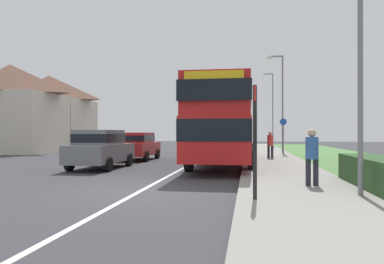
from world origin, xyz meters
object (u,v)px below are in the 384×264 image
object	(u,v)px
street_lamp_near	(356,8)
street_lamp_mid	(281,97)
parked_car_red	(137,145)
double_decker_bus	(225,121)
parked_car_grey	(101,148)
cycle_route_sign	(283,135)
street_lamp_far	(272,105)
pedestrian_walking_away	(270,143)
pedestrian_at_stop	(312,154)
bus_stop_sign	(255,134)

from	to	relation	value
street_lamp_near	street_lamp_mid	distance (m)	18.42
parked_car_red	street_lamp_mid	world-z (taller)	street_lamp_mid
double_decker_bus	parked_car_grey	size ratio (longest dim) A/B	2.81
parked_car_grey	cycle_route_sign	world-z (taller)	cycle_route_sign
parked_car_grey	street_lamp_far	distance (m)	28.18
parked_car_red	street_lamp_near	world-z (taller)	street_lamp_near
pedestrian_walking_away	pedestrian_at_stop	bearing A→B (deg)	-87.45
street_lamp_mid	street_lamp_far	size ratio (longest dim) A/B	0.88
pedestrian_at_stop	street_lamp_far	xyz separation A→B (m)	(0.90, 31.23, 3.72)
parked_car_red	street_lamp_mid	xyz separation A→B (m)	(8.71, 7.15, 3.30)
parked_car_red	bus_stop_sign	distance (m)	13.80
bus_stop_sign	street_lamp_near	size ratio (longest dim) A/B	0.33
double_decker_bus	bus_stop_sign	size ratio (longest dim) A/B	4.43
double_decker_bus	cycle_route_sign	size ratio (longest dim) A/B	4.57
pedestrian_walking_away	street_lamp_far	world-z (taller)	street_lamp_far
pedestrian_walking_away	street_lamp_mid	size ratio (longest dim) A/B	0.23
bus_stop_sign	street_lamp_far	world-z (taller)	street_lamp_far
parked_car_red	pedestrian_at_stop	xyz separation A→B (m)	(8.04, -9.89, 0.10)
cycle_route_sign	pedestrian_at_stop	bearing A→B (deg)	-92.25
bus_stop_sign	street_lamp_mid	world-z (taller)	street_lamp_mid
double_decker_bus	street_lamp_near	bearing A→B (deg)	-67.77
parked_car_red	bus_stop_sign	xyz separation A→B (m)	(6.46, -12.17, 0.66)
parked_car_grey	bus_stop_sign	distance (m)	9.65
cycle_route_sign	street_lamp_near	distance (m)	15.81
pedestrian_at_stop	street_lamp_near	distance (m)	3.81
parked_car_grey	street_lamp_near	distance (m)	11.36
cycle_route_sign	street_lamp_mid	size ratio (longest dim) A/B	0.35
pedestrian_walking_away	bus_stop_sign	bearing A→B (deg)	-94.82
street_lamp_mid	street_lamp_far	world-z (taller)	street_lamp_far
double_decker_bus	parked_car_grey	bearing A→B (deg)	-153.19
street_lamp_near	street_lamp_far	bearing A→B (deg)	89.74
parked_car_grey	pedestrian_walking_away	size ratio (longest dim) A/B	2.46
parked_car_red	pedestrian_at_stop	distance (m)	12.75
parked_car_grey	parked_car_red	size ratio (longest dim) A/B	1.03
cycle_route_sign	street_lamp_mid	bearing A→B (deg)	87.71
pedestrian_at_stop	bus_stop_sign	distance (m)	2.83
double_decker_bus	street_lamp_far	world-z (taller)	street_lamp_far
bus_stop_sign	pedestrian_at_stop	bearing A→B (deg)	55.36
street_lamp_mid	pedestrian_walking_away	bearing A→B (deg)	-100.32
bus_stop_sign	cycle_route_sign	bearing A→B (deg)	82.61
street_lamp_near	parked_car_grey	bearing A→B (deg)	145.16
parked_car_grey	bus_stop_sign	xyz separation A→B (m)	(6.54, -7.07, 0.62)
pedestrian_walking_away	parked_car_red	bearing A→B (deg)	-173.68
street_lamp_mid	street_lamp_far	distance (m)	14.19
cycle_route_sign	bus_stop_sign	bearing A→B (deg)	-97.39
bus_stop_sign	street_lamp_near	world-z (taller)	street_lamp_near
double_decker_bus	pedestrian_walking_away	world-z (taller)	double_decker_bus
pedestrian_walking_away	street_lamp_mid	xyz separation A→B (m)	(1.15, 6.31, 3.21)
parked_car_red	cycle_route_sign	xyz separation A→B (m)	(8.60, 4.25, 0.55)
parked_car_red	street_lamp_far	xyz separation A→B (m)	(8.94, 21.34, 3.81)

